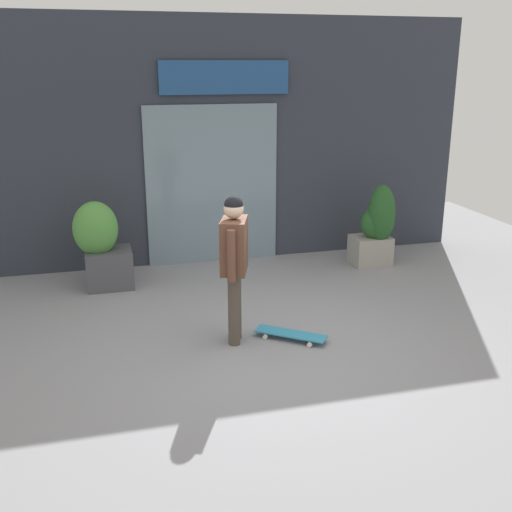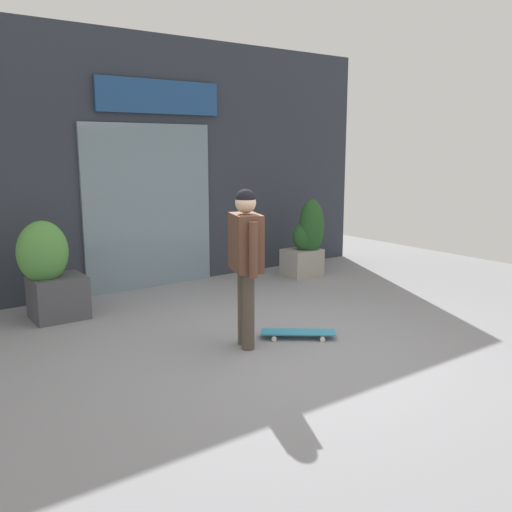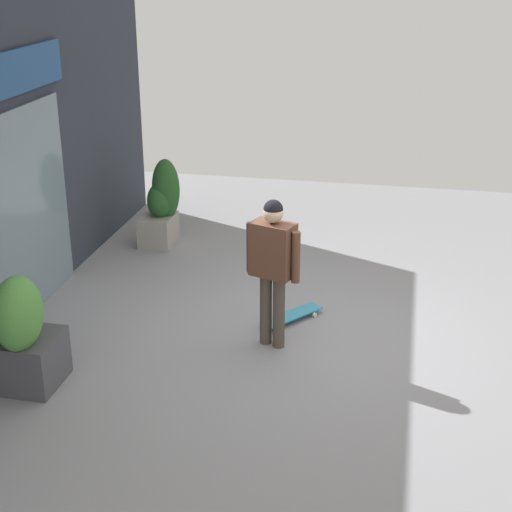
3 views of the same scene
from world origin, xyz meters
name	(u,v)px [view 1 (image 1 of 3)]	position (x,y,z in m)	size (l,w,h in m)	color
ground_plane	(261,346)	(0.00, 0.00, 0.00)	(12.00, 12.00, 0.00)	gray
building_facade	(204,144)	(0.01, 3.28, 1.80)	(8.21, 0.31, 3.63)	#2D333D
skateboarder	(234,255)	(-0.25, 0.21, 1.01)	(0.39, 0.60, 1.65)	#4C4238
skateboard	(291,334)	(0.36, 0.09, 0.06)	(0.77, 0.66, 0.08)	teal
planter_box_left	(377,228)	(2.44, 2.31, 0.58)	(0.63, 0.53, 1.25)	gray
planter_box_right	(102,244)	(-1.59, 2.39, 0.61)	(0.75, 0.57, 1.21)	#47474C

